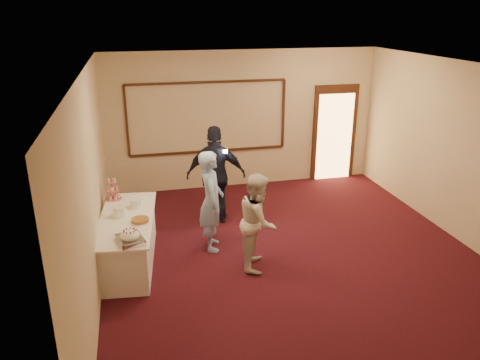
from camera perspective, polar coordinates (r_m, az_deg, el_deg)
The scene contains 14 objects.
floor at distance 7.73m, azimuth 6.63°, elevation -9.41°, with size 7.00×7.00×0.00m, color black.
room_walls at distance 6.96m, azimuth 7.30°, elevation 5.25°, with size 6.04×7.04×3.02m.
wall_molding at distance 10.13m, azimuth -3.95°, elevation 7.60°, with size 3.45×0.04×1.55m.
doorway at distance 11.09m, azimuth 11.42°, elevation 5.59°, with size 1.05×0.07×2.20m.
buffet_table at distance 7.59m, azimuth -13.47°, elevation -7.14°, with size 1.03×2.18×0.77m.
pavlova_tray at distance 6.65m, azimuth -13.27°, elevation -6.78°, with size 0.42×0.49×0.17m.
cupcake_stand at distance 8.14m, azimuth -15.26°, elevation -1.32°, with size 0.27×0.27×0.40m.
plate_stack_a at distance 7.46m, azimuth -14.44°, elevation -3.73°, with size 0.21×0.21×0.17m.
plate_stack_b at distance 7.72m, azimuth -12.59°, elevation -2.79°, with size 0.18×0.18×0.15m.
tart at distance 7.22m, azimuth -12.08°, elevation -4.85°, with size 0.30×0.30×0.06m.
man at distance 7.65m, azimuth -3.53°, elevation -2.55°, with size 0.62×0.41×1.69m, color #97BAF1.
woman at distance 7.15m, azimuth 2.22°, elevation -5.03°, with size 0.73×0.57×1.51m, color silver.
guest at distance 8.58m, azimuth -2.94°, elevation 0.58°, with size 1.08×0.45×1.85m, color black.
camera_flash at distance 8.26m, azimuth -1.80°, elevation 3.51°, with size 0.07×0.04×0.05m, color white.
Camera 1 is at (-2.38, -6.29, 3.80)m, focal length 35.00 mm.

